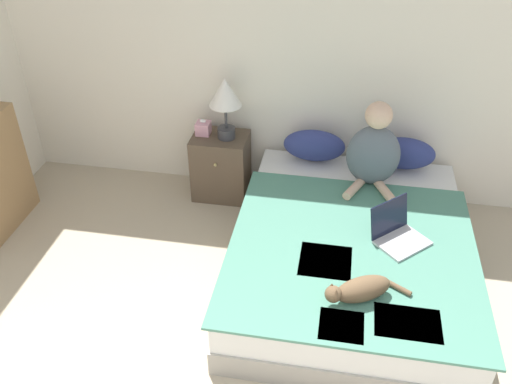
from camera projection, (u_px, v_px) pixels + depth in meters
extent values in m
cube|color=silver|center=(299.00, 56.00, 4.42)|extent=(6.04, 0.05, 2.55)
cube|color=#9E998E|center=(349.00, 264.00, 4.10)|extent=(1.65, 2.14, 0.19)
cube|color=silver|center=(351.00, 244.00, 3.98)|extent=(1.63, 2.11, 0.22)
cube|color=#4C8470|center=(352.00, 250.00, 3.74)|extent=(1.70, 1.71, 0.02)
cube|color=#5B9384|center=(341.00, 326.00, 3.18)|extent=(0.26, 0.25, 0.01)
cube|color=#5B9384|center=(408.00, 323.00, 3.20)|extent=(0.39, 0.27, 0.01)
cube|color=#5B9384|center=(325.00, 261.00, 3.64)|extent=(0.35, 0.34, 0.01)
ellipsoid|color=navy|center=(314.00, 146.00, 4.62)|extent=(0.53, 0.24, 0.28)
ellipsoid|color=navy|center=(403.00, 153.00, 4.52)|extent=(0.53, 0.24, 0.28)
ellipsoid|color=slate|center=(373.00, 155.00, 4.26)|extent=(0.42, 0.23, 0.52)
sphere|color=#DBB293|center=(379.00, 115.00, 4.06)|extent=(0.21, 0.21, 0.21)
cylinder|color=#DBB293|center=(355.00, 188.00, 4.29)|extent=(0.19, 0.30, 0.07)
cylinder|color=#DBB293|center=(384.00, 191.00, 4.25)|extent=(0.19, 0.30, 0.07)
ellipsoid|color=brown|center=(363.00, 289.00, 3.32)|extent=(0.40, 0.32, 0.16)
sphere|color=brown|center=(333.00, 294.00, 3.25)|extent=(0.11, 0.11, 0.11)
cone|color=brown|center=(336.00, 293.00, 3.20)|extent=(0.05, 0.05, 0.05)
cone|color=brown|center=(332.00, 286.00, 3.25)|extent=(0.05, 0.05, 0.05)
cylinder|color=brown|center=(396.00, 287.00, 3.42)|extent=(0.19, 0.13, 0.03)
cube|color=#B7B7BC|center=(403.00, 243.00, 3.78)|extent=(0.42, 0.42, 0.02)
cube|color=black|center=(389.00, 217.00, 3.80)|extent=(0.29, 0.28, 0.25)
cube|color=brown|center=(221.00, 166.00, 4.86)|extent=(0.48, 0.37, 0.60)
sphere|color=tan|center=(215.00, 165.00, 4.63)|extent=(0.03, 0.03, 0.03)
cylinder|color=#38383D|center=(226.00, 133.00, 4.65)|extent=(0.15, 0.15, 0.09)
cylinder|color=#38383D|center=(226.00, 117.00, 4.56)|extent=(0.02, 0.02, 0.21)
cone|color=white|center=(225.00, 92.00, 4.43)|extent=(0.27, 0.27, 0.24)
cube|color=#E09EB2|center=(203.00, 128.00, 4.70)|extent=(0.12, 0.12, 0.11)
ellipsoid|color=white|center=(203.00, 121.00, 4.66)|extent=(0.06, 0.04, 0.03)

